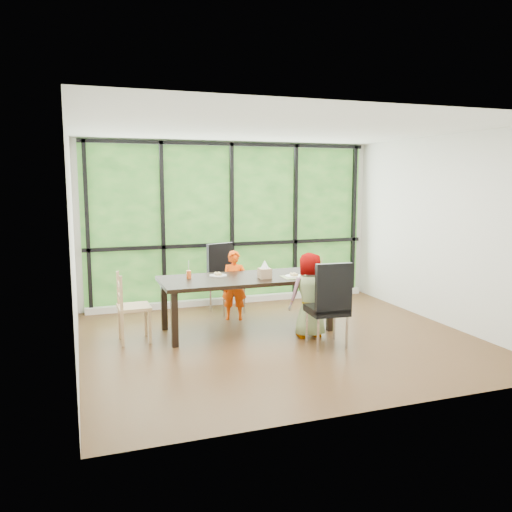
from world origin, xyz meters
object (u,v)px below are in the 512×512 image
Objects in this scene: child_older at (310,295)px; orange_cup at (189,274)px; plate_far at (218,275)px; green_cup at (321,272)px; chair_interior_leather at (327,304)px; child_toddler at (234,285)px; chair_end_beech at (134,307)px; tissue_box at (265,273)px; dining_table at (247,304)px; plate_near at (294,276)px; chair_window_leather at (227,279)px.

child_older is 1.66m from orange_cup.
green_cup is (1.33, -0.50, 0.06)m from plate_far.
child_toddler is (-0.73, 1.58, -0.02)m from chair_interior_leather.
orange_cup is (-1.46, 0.73, 0.24)m from child_older.
tissue_box is at bearing -96.98° from chair_end_beech.
dining_table is 0.62m from child_toddler.
child_toddler is 4.22× the size of plate_near.
plate_near is (2.14, -0.20, 0.31)m from chair_end_beech.
plate_far reaches higher than dining_table.
chair_window_leather is 2.12m from chair_interior_leather.
chair_end_beech is 1.23m from plate_far.
plate_near is at bearing -80.97° from chair_window_leather.
plate_far is (1.17, 0.19, 0.31)m from chair_end_beech.
child_toddler reaches higher than dining_table.
plate_far is at bearing 150.73° from dining_table.
plate_far is 2.32× the size of orange_cup.
tissue_box is at bearing 169.69° from green_cup.
chair_interior_leather is at bearing -81.91° from plate_near.
dining_table is at bearing 140.74° from tissue_box.
green_cup is (0.98, -0.31, 0.44)m from dining_table.
dining_table is 2.61× the size of chair_end_beech.
chair_window_leather is at bearing 126.37° from green_cup.
tissue_box is at bearing -35.59° from child_older.
orange_cup is at bearing -150.51° from chair_window_leather.
chair_window_leather is 4.41× the size of plate_near.
green_cup is at bearing -21.33° from child_toddler.
plate_near is (0.62, -0.20, 0.38)m from dining_table.
orange_cup is at bearing 167.49° from dining_table.
chair_window_leather is at bearing 99.36° from tissue_box.
green_cup is at bearing -10.31° from tissue_box.
chair_interior_leather is 0.77m from green_cup.
chair_interior_leather is 0.82m from plate_near.
chair_interior_leather is 8.07× the size of green_cup.
plate_near reaches higher than dining_table.
child_toddler is (0.00, 0.60, 0.14)m from dining_table.
chair_window_leather is 1.00× the size of chair_interior_leather.
chair_interior_leather is 1.61m from plate_far.
green_cup reaches higher than dining_table.
child_toddler reaches higher than green_cup.
chair_window_leather is 0.92m from plate_far.
chair_interior_leather is at bearing -47.39° from plate_far.
plate_near is 0.38m from green_cup.
chair_window_leather is at bearing -58.04° from chair_end_beech.
chair_interior_leather is at bearing -110.28° from green_cup.
tissue_box is (0.20, -0.77, 0.30)m from child_toddler.
plate_far is 1.53× the size of tissue_box.
tissue_box is at bearing -53.68° from child_toddler.
child_older is 4.66× the size of plate_far.
chair_end_beech is at bearing 174.65° from plate_near.
dining_table is 2.08× the size of child_older.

